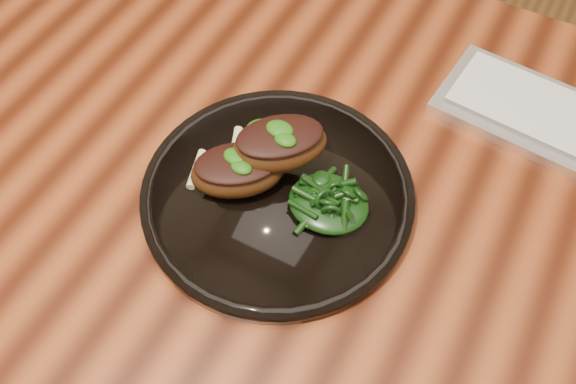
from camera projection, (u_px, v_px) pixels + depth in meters
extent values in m
plane|color=#563618|center=(307.00, 378.00, 1.38)|extent=(4.00, 4.00, 0.00)
cube|color=#371206|center=(321.00, 181.00, 0.78)|extent=(1.60, 0.80, 0.04)
cylinder|color=#39180D|center=(88.00, 46.00, 1.45)|extent=(0.06, 0.06, 0.71)
cylinder|color=black|center=(278.00, 195.00, 0.73)|extent=(0.31, 0.31, 0.02)
torus|color=black|center=(278.00, 194.00, 0.73)|extent=(0.31, 0.31, 0.02)
cylinder|color=black|center=(277.00, 192.00, 0.73)|extent=(0.21, 0.21, 0.00)
ellipsoid|color=#3C1E0B|center=(238.00, 172.00, 0.71)|extent=(0.12, 0.12, 0.04)
ellipsoid|color=black|center=(237.00, 163.00, 0.70)|extent=(0.11, 0.10, 0.01)
cylinder|color=beige|center=(197.00, 169.00, 0.73)|extent=(0.02, 0.05, 0.01)
ellipsoid|color=#104707|center=(236.00, 160.00, 0.70)|extent=(0.03, 0.02, 0.01)
ellipsoid|color=#3C1E0B|center=(280.00, 146.00, 0.71)|extent=(0.13, 0.12, 0.04)
ellipsoid|color=black|center=(280.00, 136.00, 0.70)|extent=(0.11, 0.11, 0.01)
cylinder|color=beige|center=(236.00, 147.00, 0.72)|extent=(0.03, 0.05, 0.01)
ellipsoid|color=#104707|center=(280.00, 132.00, 0.69)|extent=(0.03, 0.02, 0.01)
ellipsoid|color=#104707|center=(275.00, 136.00, 0.77)|extent=(0.08, 0.05, 0.00)
ellipsoid|color=black|center=(329.00, 203.00, 0.70)|extent=(0.09, 0.08, 0.02)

